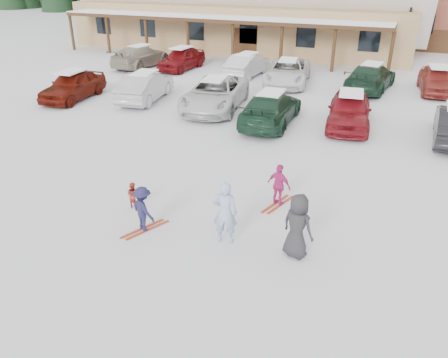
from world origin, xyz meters
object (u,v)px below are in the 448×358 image
at_px(child_magenta, 279,185).
at_px(parked_car_11, 370,77).
at_px(parked_car_1, 145,86).
at_px(parked_car_9, 247,65).
at_px(parked_car_0, 73,85).
at_px(parked_car_7, 141,56).
at_px(parked_car_10, 288,72).
at_px(parked_car_12, 437,80).
at_px(parked_car_2, 215,94).
at_px(parked_car_3, 271,108).
at_px(parked_car_4, 349,110).
at_px(adult_skier, 225,213).
at_px(child_navy, 143,209).
at_px(parked_car_8, 182,58).
at_px(lamp_post, 410,16).
at_px(bystander_dark, 297,226).
at_px(toddler_red, 133,195).

distance_m(child_magenta, parked_car_11, 14.99).
xyz_separation_m(child_magenta, parked_car_1, (-9.68, 8.22, 0.08)).
distance_m(parked_car_1, parked_car_9, 7.98).
bearing_deg(child_magenta, parked_car_0, -9.81).
xyz_separation_m(parked_car_7, parked_car_10, (10.85, -0.89, 0.00)).
bearing_deg(parked_car_12, parked_car_2, -149.49).
relative_size(parked_car_3, parked_car_7, 0.99).
distance_m(parked_car_1, parked_car_7, 8.58).
height_order(parked_car_4, parked_car_12, parked_car_4).
bearing_deg(parked_car_7, adult_skier, 132.14).
bearing_deg(parked_car_7, child_navy, 126.82).
xyz_separation_m(parked_car_0, parked_car_7, (-1.06, 8.39, -0.01)).
height_order(child_magenta, parked_car_8, parked_car_8).
height_order(lamp_post, parked_car_1, lamp_post).
relative_size(child_magenta, parked_car_12, 0.31).
relative_size(bystander_dark, parked_car_10, 0.32).
bearing_deg(parked_car_7, parked_car_11, -177.01).
bearing_deg(parked_car_10, lamp_post, 45.77).
height_order(child_navy, parked_car_12, parked_car_12).
distance_m(bystander_dark, parked_car_9, 19.47).
relative_size(lamp_post, parked_car_7, 1.18).
distance_m(bystander_dark, parked_car_4, 10.38).
distance_m(child_navy, child_magenta, 4.07).
distance_m(parked_car_2, parked_car_11, 9.54).
height_order(parked_car_2, parked_car_8, parked_car_2).
bearing_deg(parked_car_0, child_navy, -47.39).
height_order(parked_car_2, parked_car_7, parked_car_2).
bearing_deg(lamp_post, parked_car_0, -134.90).
bearing_deg(toddler_red, parked_car_0, -36.41).
xyz_separation_m(parked_car_8, parked_car_10, (7.80, -1.26, -0.00)).
bearing_deg(adult_skier, child_navy, -4.41).
distance_m(child_magenta, bystander_dark, 2.57).
distance_m(parked_car_11, parked_car_12, 3.60).
bearing_deg(parked_car_0, bystander_dark, -36.90).
bearing_deg(parked_car_10, parked_car_7, 167.02).
bearing_deg(parked_car_4, parked_car_0, 178.46).
height_order(lamp_post, parked_car_12, lamp_post).
bearing_deg(parked_car_8, child_navy, -62.05).
xyz_separation_m(parked_car_1, parked_car_11, (10.81, 6.73, 0.01)).
relative_size(parked_car_0, parked_car_11, 0.84).
height_order(parked_car_2, parked_car_3, parked_car_2).
bearing_deg(adult_skier, bystander_dark, 170.53).
bearing_deg(parked_car_7, parked_car_0, 101.68).
bearing_deg(parked_car_11, child_magenta, 93.10).
xyz_separation_m(toddler_red, parked_car_2, (-1.69, 10.04, 0.36)).
bearing_deg(parked_car_7, parked_car_4, 159.15).
relative_size(toddler_red, parked_car_2, 0.15).
height_order(parked_car_3, parked_car_4, parked_car_4).
xyz_separation_m(bystander_dark, parked_car_0, (-14.52, 9.26, -0.11)).
relative_size(adult_skier, parked_car_3, 0.35).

